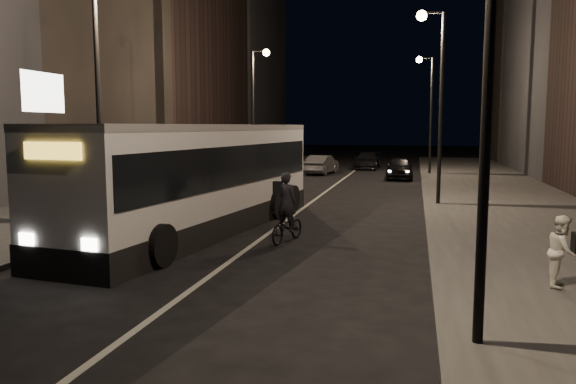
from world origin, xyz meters
The scene contains 14 objects.
ground centered at (0.00, 0.00, 0.00)m, with size 180.00×180.00×0.00m, color black.
sidewalk_right centered at (8.50, 14.00, 0.08)m, with size 7.00×70.00×0.16m, color #363633.
sidewalk_left centered at (-8.50, 14.00, 0.08)m, with size 7.00×70.00×0.16m, color #363633.
building_row_left centered at (-16.00, 28.50, 11.00)m, with size 8.00×61.00×22.00m, color black.
streetlight_right_mid centered at (5.33, 12.00, 5.36)m, with size 1.20×0.44×8.12m.
streetlight_right_far centered at (5.33, 28.00, 5.36)m, with size 1.20×0.44×8.12m.
streetlight_left_near centered at (-5.33, 4.00, 5.36)m, with size 1.20×0.44×8.12m.
streetlight_left_far centered at (-5.33, 22.00, 5.36)m, with size 1.20×0.44×8.12m.
city_bus centered at (-2.27, 4.49, 1.92)m, with size 4.39×13.30×3.52m.
cyclist_on_bicycle centered at (0.91, 3.35, 0.71)m, with size 1.09×1.95×2.13m.
pedestrian_woman centered at (7.60, -0.44, 0.91)m, with size 0.73×0.57×1.49m, color white.
car_near centered at (3.60, 24.84, 0.73)m, with size 1.72×4.28×1.46m, color black.
car_mid centered at (-2.02, 27.43, 0.69)m, with size 1.46×4.18×1.38m, color #38393B.
car_far centered at (0.80, 33.23, 0.68)m, with size 1.91×4.69×1.36m, color black.
Camera 1 is at (4.59, -12.76, 3.47)m, focal length 35.00 mm.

